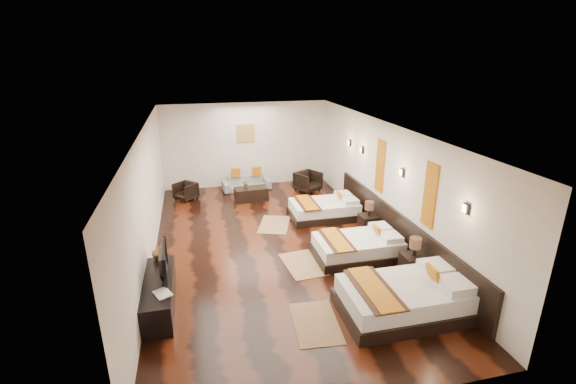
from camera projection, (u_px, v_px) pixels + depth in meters
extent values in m
cube|color=black|center=(275.00, 245.00, 9.57)|extent=(5.50, 9.50, 0.01)
cube|color=white|center=(273.00, 128.00, 8.64)|extent=(5.50, 9.50, 0.01)
cube|color=silver|center=(246.00, 145.00, 13.46)|extent=(5.50, 0.01, 2.80)
cube|color=silver|center=(147.00, 199.00, 8.50)|extent=(0.01, 9.50, 2.80)
cube|color=silver|center=(386.00, 181.00, 9.71)|extent=(0.01, 9.50, 2.80)
cube|color=black|center=(396.00, 231.00, 9.28)|extent=(0.08, 6.60, 0.90)
cube|color=black|center=(403.00, 306.00, 7.07)|extent=(2.22, 1.38, 0.23)
cube|color=white|center=(404.00, 293.00, 6.98)|extent=(2.12, 1.27, 0.32)
cube|color=#BA680D|center=(433.00, 275.00, 7.00)|extent=(0.17, 0.34, 0.34)
cube|color=#38190F|center=(374.00, 289.00, 6.80)|extent=(0.58, 1.40, 0.02)
cube|color=#BA680D|center=(374.00, 288.00, 6.79)|extent=(0.40, 1.40, 0.02)
cube|color=black|center=(357.00, 253.00, 8.98)|extent=(1.91, 1.18, 0.20)
cube|color=white|center=(357.00, 243.00, 8.90)|extent=(1.82, 1.09, 0.27)
cube|color=#BA680D|center=(377.00, 231.00, 8.92)|extent=(0.14, 0.29, 0.29)
cube|color=#38190F|center=(336.00, 240.00, 8.75)|extent=(0.50, 1.20, 0.02)
cube|color=#BA680D|center=(336.00, 239.00, 8.74)|extent=(0.35, 1.20, 0.02)
cube|color=black|center=(324.00, 214.00, 11.14)|extent=(1.87, 1.16, 0.20)
cube|color=white|center=(324.00, 206.00, 11.06)|extent=(1.78, 1.07, 0.27)
cube|color=#BA680D|center=(340.00, 197.00, 11.08)|extent=(0.14, 0.29, 0.29)
cube|color=#38190F|center=(307.00, 203.00, 10.91)|extent=(0.49, 1.18, 0.02)
cube|color=#BA680D|center=(307.00, 202.00, 10.90)|extent=(0.34, 1.18, 0.02)
cube|color=black|center=(413.00, 266.00, 8.15)|extent=(0.44, 0.44, 0.49)
cylinder|color=black|center=(415.00, 251.00, 8.03)|extent=(0.08, 0.08, 0.20)
cylinder|color=#3F2619|center=(416.00, 243.00, 7.98)|extent=(0.24, 0.24, 0.22)
cube|color=black|center=(368.00, 224.00, 10.16)|extent=(0.43, 0.43, 0.47)
cylinder|color=black|center=(369.00, 212.00, 10.05)|extent=(0.08, 0.08, 0.19)
cylinder|color=#3F2619|center=(369.00, 205.00, 9.99)|extent=(0.23, 0.23, 0.21)
cube|color=olive|center=(316.00, 323.00, 6.82)|extent=(0.86, 1.26, 0.01)
cube|color=olive|center=(303.00, 264.00, 8.70)|extent=(0.87, 1.27, 0.01)
cube|color=olive|center=(274.00, 224.00, 10.69)|extent=(1.10, 1.38, 0.01)
cube|color=black|center=(159.00, 294.00, 7.15)|extent=(0.50, 1.80, 0.55)
imported|color=black|center=(160.00, 262.00, 7.12)|extent=(0.17, 0.97, 0.56)
imported|color=black|center=(155.00, 296.00, 6.58)|extent=(0.36, 0.40, 0.03)
imported|color=brown|center=(160.00, 251.00, 7.76)|extent=(0.37, 0.37, 0.32)
imported|color=gray|center=(247.00, 183.00, 13.36)|extent=(1.62, 0.75, 0.46)
imported|color=black|center=(186.00, 191.00, 12.42)|extent=(0.84, 0.84, 0.55)
imported|color=black|center=(308.00, 182.00, 13.15)|extent=(0.97, 0.98, 0.66)
cube|color=black|center=(251.00, 194.00, 12.40)|extent=(1.03, 0.57, 0.40)
imported|color=#306120|center=(246.00, 184.00, 12.31)|extent=(0.24, 0.22, 0.24)
cube|color=#D86014|center=(430.00, 195.00, 7.86)|extent=(0.04, 0.40, 1.30)
cube|color=#D86014|center=(380.00, 166.00, 9.88)|extent=(0.04, 0.40, 1.30)
cube|color=black|center=(466.00, 208.00, 6.79)|extent=(0.06, 0.12, 0.18)
cube|color=#FFD18C|center=(464.00, 209.00, 6.79)|extent=(0.02, 0.10, 0.14)
cube|color=black|center=(402.00, 172.00, 8.81)|extent=(0.06, 0.12, 0.18)
cube|color=#FFD18C|center=(401.00, 173.00, 8.81)|extent=(0.02, 0.10, 0.14)
cube|color=black|center=(362.00, 150.00, 10.83)|extent=(0.06, 0.12, 0.18)
cube|color=#FFD18C|center=(361.00, 150.00, 10.83)|extent=(0.02, 0.10, 0.14)
cube|color=black|center=(350.00, 143.00, 11.66)|extent=(0.06, 0.12, 0.18)
cube|color=#FFD18C|center=(349.00, 143.00, 11.65)|extent=(0.02, 0.10, 0.14)
cube|color=#AD873F|center=(246.00, 133.00, 13.31)|extent=(0.60, 0.04, 0.60)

